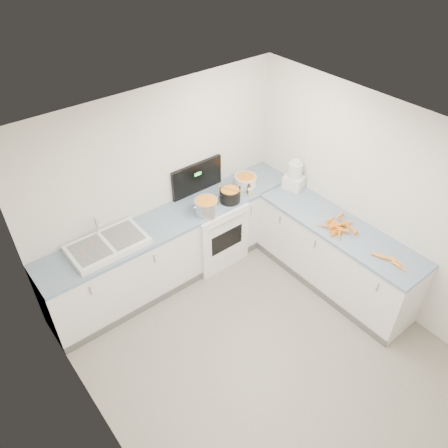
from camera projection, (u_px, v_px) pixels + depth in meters
floor at (264, 354)px, 4.92m from camera, size 3.50×4.00×0.00m
ceiling at (283, 162)px, 3.36m from camera, size 3.50×4.00×0.00m
wall_back at (159, 185)px, 5.36m from camera, size 3.50×0.00×2.50m
wall_left at (103, 381)px, 3.29m from camera, size 0.00×4.00×2.50m
wall_right at (383, 208)px, 5.00m from camera, size 0.00×4.00×2.50m
counter_back at (177, 245)px, 5.66m from camera, size 3.50×0.62×0.94m
counter_right at (334, 255)px, 5.52m from camera, size 0.62×2.20×0.94m
stove at (211, 229)px, 5.92m from camera, size 0.76×0.65×1.36m
sink at (108, 245)px, 4.91m from camera, size 0.86×0.52×0.31m
steel_pot at (206, 207)px, 5.37m from camera, size 0.39×0.39×0.22m
black_pot at (230, 196)px, 5.58m from camera, size 0.32×0.32×0.19m
wooden_spoon at (230, 189)px, 5.52m from camera, size 0.19×0.34×0.02m
mixing_bowl at (246, 181)px, 5.88m from camera, size 0.33×0.33×0.14m
extract_bottle at (249, 189)px, 5.73m from camera, size 0.05×0.05×0.12m
spice_jar at (250, 192)px, 5.71m from camera, size 0.05×0.05×0.08m
food_processor at (294, 176)px, 5.76m from camera, size 0.27×0.30×0.42m
carrot_pile at (338, 226)px, 5.17m from camera, size 0.41×0.43×0.09m
peeled_carrots at (391, 260)px, 4.73m from camera, size 0.15×0.43×0.04m
peelings at (89, 249)px, 4.79m from camera, size 0.22×0.25×0.01m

